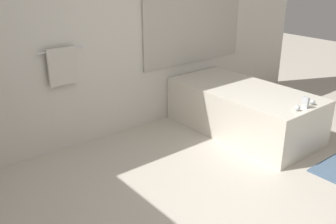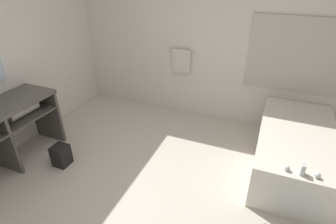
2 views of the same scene
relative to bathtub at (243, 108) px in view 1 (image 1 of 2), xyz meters
name	(u,v)px [view 1 (image 1 of 2)]	position (x,y,z in m)	size (l,w,h in m)	color
wall_back_with_blinds	(87,27)	(-1.57, 0.97, 1.03)	(7.40, 0.13, 2.70)	silver
bathtub	(243,108)	(0.00, 0.00, 0.00)	(0.93, 1.87, 0.69)	silver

